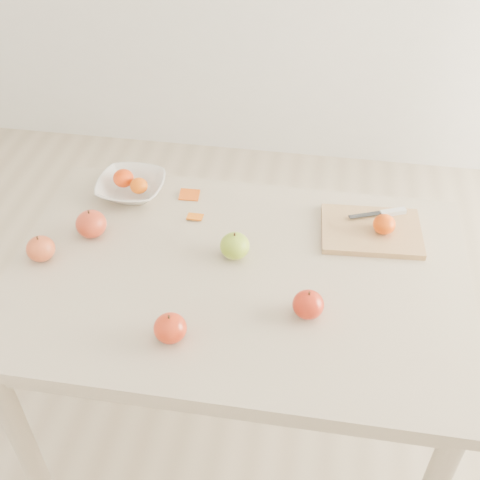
# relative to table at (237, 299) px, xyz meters

# --- Properties ---
(ground) EXTENTS (3.50, 3.50, 0.00)m
(ground) POSITION_rel_table_xyz_m (0.00, 0.00, -0.65)
(ground) COLOR #C6B293
(ground) RESTS_ON ground
(table) EXTENTS (1.20, 0.80, 0.75)m
(table) POSITION_rel_table_xyz_m (0.00, 0.00, 0.00)
(table) COLOR #C3AD94
(table) RESTS_ON ground
(cutting_board) EXTENTS (0.29, 0.22, 0.02)m
(cutting_board) POSITION_rel_table_xyz_m (0.35, 0.22, 0.11)
(cutting_board) COLOR tan
(cutting_board) RESTS_ON table
(board_tangerine) EXTENTS (0.06, 0.06, 0.05)m
(board_tangerine) POSITION_rel_table_xyz_m (0.38, 0.21, 0.14)
(board_tangerine) COLOR #D04607
(board_tangerine) RESTS_ON cutting_board
(fruit_bowl) EXTENTS (0.20, 0.20, 0.05)m
(fruit_bowl) POSITION_rel_table_xyz_m (-0.37, 0.29, 0.12)
(fruit_bowl) COLOR silver
(fruit_bowl) RESTS_ON table
(bowl_tangerine_near) EXTENTS (0.06, 0.06, 0.05)m
(bowl_tangerine_near) POSITION_rel_table_xyz_m (-0.40, 0.30, 0.15)
(bowl_tangerine_near) COLOR red
(bowl_tangerine_near) RESTS_ON fruit_bowl
(bowl_tangerine_far) EXTENTS (0.05, 0.05, 0.05)m
(bowl_tangerine_far) POSITION_rel_table_xyz_m (-0.34, 0.27, 0.14)
(bowl_tangerine_far) COLOR #D85507
(bowl_tangerine_far) RESTS_ON fruit_bowl
(orange_peel_a) EXTENTS (0.06, 0.05, 0.01)m
(orange_peel_a) POSITION_rel_table_xyz_m (-0.20, 0.30, 0.10)
(orange_peel_a) COLOR #D24F0E
(orange_peel_a) RESTS_ON table
(orange_peel_b) EXTENTS (0.05, 0.04, 0.01)m
(orange_peel_b) POSITION_rel_table_xyz_m (-0.16, 0.20, 0.10)
(orange_peel_b) COLOR orange
(orange_peel_b) RESTS_ON table
(paring_knife) EXTENTS (0.17, 0.07, 0.01)m
(paring_knife) POSITION_rel_table_xyz_m (0.39, 0.29, 0.12)
(paring_knife) COLOR silver
(paring_knife) RESTS_ON cutting_board
(apple_green) EXTENTS (0.08, 0.08, 0.07)m
(apple_green) POSITION_rel_table_xyz_m (-0.02, 0.06, 0.13)
(apple_green) COLOR #5C8712
(apple_green) RESTS_ON table
(apple_red_e) EXTENTS (0.08, 0.08, 0.07)m
(apple_red_e) POSITION_rel_table_xyz_m (0.19, -0.12, 0.13)
(apple_red_e) COLOR #91030C
(apple_red_e) RESTS_ON table
(apple_red_d) EXTENTS (0.08, 0.08, 0.07)m
(apple_red_d) POSITION_rel_table_xyz_m (-0.52, -0.03, 0.13)
(apple_red_d) COLOR maroon
(apple_red_d) RESTS_ON table
(apple_red_c) EXTENTS (0.08, 0.08, 0.07)m
(apple_red_c) POSITION_rel_table_xyz_m (-0.12, -0.24, 0.13)
(apple_red_c) COLOR #9F0D07
(apple_red_c) RESTS_ON table
(apple_red_b) EXTENTS (0.09, 0.09, 0.08)m
(apple_red_b) POSITION_rel_table_xyz_m (-0.42, 0.09, 0.14)
(apple_red_b) COLOR maroon
(apple_red_b) RESTS_ON table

